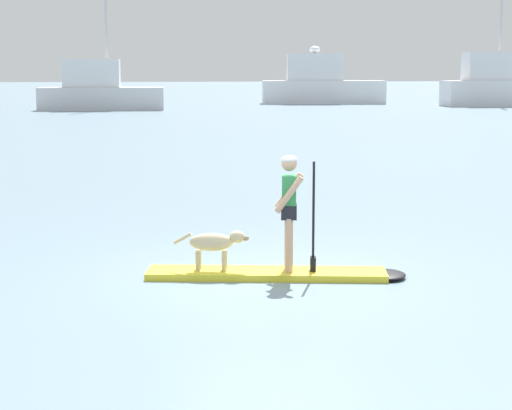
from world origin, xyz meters
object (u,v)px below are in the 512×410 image
object	(u,v)px
person_paddler	(290,205)
moored_boat_center	(321,85)
moored_boat_port	(492,86)
paddleboard	(282,274)
dog	(215,243)
moored_boat_far_port	(99,91)

from	to	relation	value
person_paddler	moored_boat_center	bearing A→B (deg)	76.83
moored_boat_center	moored_boat_port	world-z (taller)	moored_boat_port
moored_boat_port	moored_boat_center	bearing A→B (deg)	150.54
moored_boat_port	person_paddler	bearing A→B (deg)	-115.88
person_paddler	moored_boat_center	xyz separation A→B (m)	(14.86, 63.55, 0.56)
paddleboard	person_paddler	xyz separation A→B (m)	(0.10, -0.02, 1.00)
dog	moored_boat_port	distance (m)	63.06
paddleboard	moored_boat_far_port	bearing A→B (deg)	93.99
paddleboard	person_paddler	bearing A→B (deg)	-10.67
moored_boat_center	dog	bearing A→B (deg)	-104.11
dog	moored_boat_center	size ratio (longest dim) A/B	0.10
moored_boat_port	moored_boat_far_port	bearing A→B (deg)	-175.73
person_paddler	dog	xyz separation A→B (m)	(-1.06, 0.20, -0.56)
moored_boat_far_port	moored_boat_center	size ratio (longest dim) A/B	1.03
moored_boat_center	paddleboard	bearing A→B (deg)	-103.26
dog	moored_boat_far_port	bearing A→B (deg)	92.99
moored_boat_center	person_paddler	bearing A→B (deg)	-103.17
paddleboard	dog	xyz separation A→B (m)	(-0.96, 0.18, 0.44)
moored_boat_far_port	person_paddler	bearing A→B (deg)	-85.91
dog	moored_boat_far_port	size ratio (longest dim) A/B	0.10
person_paddler	dog	world-z (taller)	person_paddler
person_paddler	moored_boat_port	size ratio (longest dim) A/B	0.14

